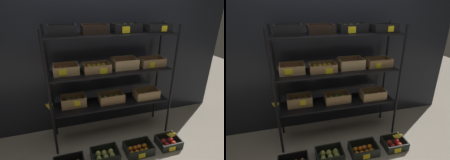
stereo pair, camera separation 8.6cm
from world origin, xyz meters
TOP-DOWN VIEW (x-y plane):
  - ground_plane at (0.00, 0.00)m, footprint 10.00×10.00m
  - storefront_wall at (0.00, 0.41)m, footprint 4.05×0.12m
  - display_rack at (-0.01, 0.02)m, footprint 1.76×0.45m
  - crate_ground_pear at (-0.23, -0.47)m, footprint 0.36×0.26m
  - crate_ground_tangerine at (0.23, -0.49)m, footprint 0.37×0.26m
  - crate_ground_apple_red at (0.69, -0.49)m, footprint 0.32×0.27m
  - banana_bunch_loose at (0.72, -0.49)m, footprint 0.16×0.05m

SIDE VIEW (x-z plane):
  - ground_plane at x=0.00m, z-range 0.00..0.00m
  - crate_ground_apple_red at x=0.69m, z-range -0.01..0.10m
  - crate_ground_tangerine at x=0.23m, z-range -0.02..0.11m
  - crate_ground_pear at x=-0.23m, z-range -0.01..0.12m
  - banana_bunch_loose at x=0.72m, z-range 0.11..0.23m
  - display_rack at x=-0.01m, z-range 0.24..1.89m
  - storefront_wall at x=0.00m, z-range 0.00..2.87m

